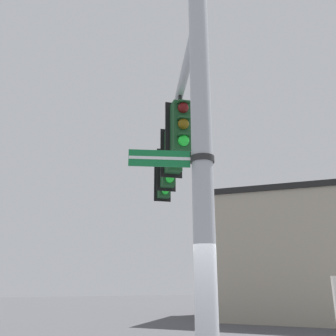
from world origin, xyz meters
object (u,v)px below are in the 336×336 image
traffic_light_mid_inner (173,151)px  bird_flying (207,102)px  street_name_sign (185,159)px  traffic_light_arm_end (164,181)px  traffic_light_mid_outer (168,168)px  traffic_light_nearest_pole (181,127)px

traffic_light_mid_inner → bird_flying: (-2.24, -3.23, 3.16)m
street_name_sign → bird_flying: (-3.12, -6.76, 4.56)m
street_name_sign → traffic_light_arm_end: bearing=-102.4°
traffic_light_mid_outer → street_name_sign: size_ratio=1.18×
traffic_light_mid_outer → street_name_sign: bearing=77.0°
traffic_light_mid_inner → bird_flying: 5.04m
traffic_light_nearest_pole → bird_flying: (-2.50, -4.64, 3.16)m
traffic_light_mid_inner → traffic_light_mid_outer: same height
traffic_light_nearest_pole → traffic_light_arm_end: (-0.78, -4.23, 0.00)m
traffic_light_nearest_pole → traffic_light_mid_inner: bearing=-100.4°
bird_flying → traffic_light_nearest_pole: bearing=61.7°
traffic_light_mid_outer → bird_flying: (-1.98, -1.82, 3.16)m
traffic_light_mid_inner → bird_flying: size_ratio=4.11×
traffic_light_nearest_pole → street_name_sign: traffic_light_nearest_pole is taller
traffic_light_mid_inner → traffic_light_mid_outer: (-0.26, -1.41, 0.00)m
traffic_light_mid_inner → street_name_sign: 3.90m
traffic_light_arm_end → traffic_light_mid_outer: bearing=79.6°
traffic_light_mid_inner → traffic_light_arm_end: same height
bird_flying → street_name_sign: bearing=65.2°
traffic_light_mid_inner → street_name_sign: (0.88, 3.53, -1.40)m
traffic_light_mid_inner → traffic_light_mid_outer: bearing=-100.4°
traffic_light_nearest_pole → traffic_light_arm_end: same height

